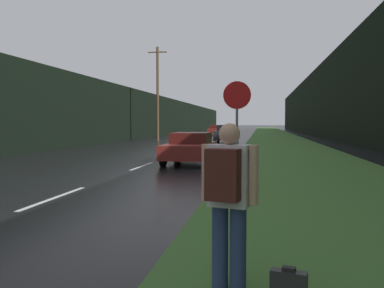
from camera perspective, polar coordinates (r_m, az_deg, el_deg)
grass_verge at (r=40.15m, az=12.16°, el=0.46°), size 6.00×240.00×0.02m
lane_stripe_b at (r=9.98m, az=-18.70°, el=-7.15°), size 0.12×3.00×0.01m
lane_stripe_c at (r=16.42m, az=-7.00°, el=-3.08°), size 0.12×3.00×0.01m
lane_stripe_d at (r=23.18m, az=-2.03°, el=-1.29°), size 0.12×3.00×0.01m
treeline_far_side at (r=52.04m, az=-6.10°, el=3.99°), size 2.00×140.00×5.32m
treeline_near_side at (r=50.74m, az=18.54°, el=5.75°), size 2.00×140.00×8.62m
utility_pole_far at (r=38.63m, az=-4.84°, el=7.17°), size 1.80×0.24×8.84m
stop_sign at (r=11.11m, az=6.32°, el=3.33°), size 0.75×0.07×2.86m
hitchhiker_with_backpack at (r=4.16m, az=5.08°, el=-7.26°), size 0.59×0.48×1.73m
suitcase at (r=4.32m, az=13.41°, el=-18.63°), size 0.37×0.20×0.32m
car_passing_near at (r=17.39m, az=-0.18°, el=-0.51°), size 1.93×4.51×1.31m
car_passing_far at (r=35.41m, az=4.86°, el=1.45°), size 1.91×4.45×1.55m
car_oncoming at (r=57.89m, az=3.31°, el=1.98°), size 1.91×4.15×1.38m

